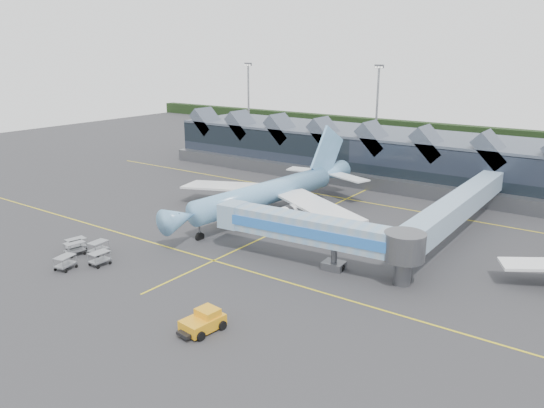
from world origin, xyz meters
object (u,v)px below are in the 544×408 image
Objects in this scene: main_airliner at (271,192)px; pushback_tug at (203,322)px; jet_bridge at (326,233)px; fuel_truck at (242,208)px.

main_airliner is 37.56m from pushback_tug.
jet_bridge is (17.95, -13.70, 0.49)m from main_airliner.
fuel_truck is 35.13m from pushback_tug.
jet_bridge reaches higher than pushback_tug.
pushback_tug is at bearing -99.76° from jet_bridge.
jet_bridge is at bearing 91.70° from pushback_tug.
fuel_truck is (-2.67, -4.12, -2.17)m from main_airliner.
jet_bridge reaches higher than fuel_truck.
pushback_tug is (-1.79, -20.06, -3.52)m from jet_bridge.
fuel_truck is at bearing 150.42° from jet_bridge.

